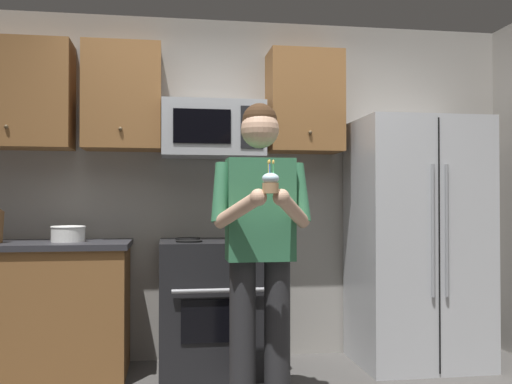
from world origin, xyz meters
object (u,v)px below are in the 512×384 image
oven_range (214,305)px  bowl_large_white (68,233)px  cupcake (270,183)px  person (260,237)px  refrigerator (416,241)px  microwave (213,130)px

oven_range → bowl_large_white: (-1.00, 0.02, 0.52)m
bowl_large_white → cupcake: size_ratio=1.35×
cupcake → person: bearing=90.0°
bowl_large_white → person: 1.48m
refrigerator → bowl_large_white: size_ratio=7.68×
microwave → person: size_ratio=0.42×
microwave → bowl_large_white: 1.25m
microwave → oven_range: bearing=-90.0°
cupcake → microwave: bearing=98.6°
person → cupcake: bearing=-90.0°
bowl_large_white → person: size_ratio=0.13×
oven_range → cupcake: (0.20, -1.17, 0.83)m
oven_range → refrigerator: 1.56m
bowl_large_white → person: bearing=-36.0°
bowl_large_white → oven_range: bearing=-1.4°
oven_range → bowl_large_white: bowl_large_white is taller
person → cupcake: size_ratio=10.13×
oven_range → person: size_ratio=0.53×
microwave → refrigerator: microwave is taller
person → cupcake: person is taller
microwave → cupcake: (0.20, -1.29, -0.43)m
oven_range → cupcake: size_ratio=5.36×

